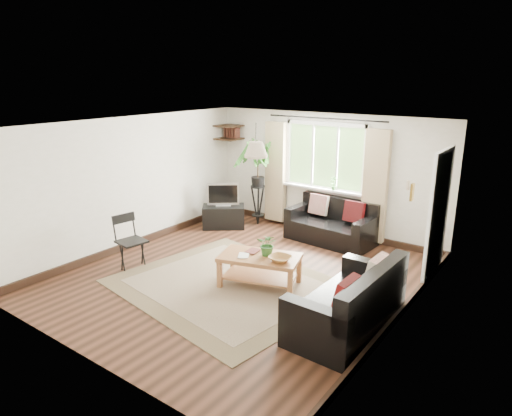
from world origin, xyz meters
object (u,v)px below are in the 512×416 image
Objects in this scene: sofa_right at (347,298)px; tv_stand at (224,216)px; sofa_back at (331,222)px; palm_stand at (258,183)px; folding_chair at (132,242)px; coffee_table at (260,271)px.

sofa_right reaches higher than tv_stand.
sofa_back is 0.94× the size of sofa_right.
sofa_back is 1.90× the size of tv_stand.
palm_stand is 2.05× the size of folding_chair.
folding_chair reaches higher than coffee_table.
sofa_right is at bearing -39.50° from palm_stand.
tv_stand is at bearing -117.81° from sofa_right.
folding_chair is at bearing -120.38° from sofa_back.
palm_stand is at bearing -127.61° from sofa_right.
sofa_back is at bearing -25.05° from folding_chair.
sofa_back is 3.70m from folding_chair.
palm_stand is at bearing 13.29° from tv_stand.
folding_chair is (-3.69, -0.34, 0.03)m from sofa_right.
tv_stand is (-2.23, 1.82, -0.01)m from coffee_table.
sofa_right reaches higher than sofa_back.
sofa_right is 2.03× the size of tv_stand.
palm_stand is at bearing 3.33° from folding_chair.
sofa_back reaches higher than tv_stand.
palm_stand reaches higher than sofa_right.
sofa_back is at bearing -24.77° from tv_stand.
folding_chair reaches higher than sofa_back.
sofa_right is 4.40m from tv_stand.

